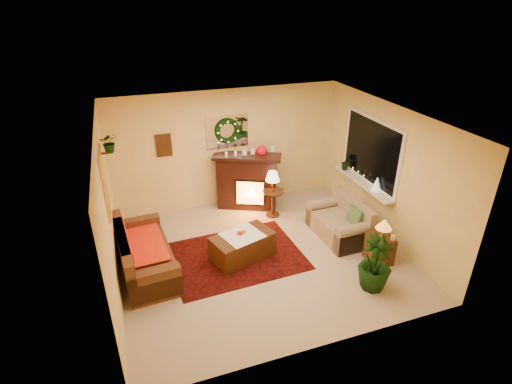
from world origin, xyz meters
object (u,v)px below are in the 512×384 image
object	(u,v)px
side_table_round	(273,202)
coffee_table	(242,247)
loveseat	(339,217)
end_table_square	(380,248)
fireplace	(247,184)
sofa	(145,249)

from	to	relation	value
side_table_round	coffee_table	size ratio (longest dim) A/B	0.54
loveseat	end_table_square	size ratio (longest dim) A/B	2.57
side_table_round	end_table_square	distance (m)	2.48
fireplace	loveseat	distance (m)	2.20
loveseat	fireplace	bearing A→B (deg)	125.22
side_table_round	end_table_square	size ratio (longest dim) A/B	1.16
sofa	fireplace	size ratio (longest dim) A/B	1.45
side_table_round	fireplace	bearing A→B (deg)	125.40
side_table_round	coffee_table	distance (m)	1.65
loveseat	side_table_round	size ratio (longest dim) A/B	2.21
fireplace	loveseat	xyz separation A→B (m)	(1.33, -1.75, -0.13)
fireplace	coffee_table	world-z (taller)	fireplace
end_table_square	coffee_table	size ratio (longest dim) A/B	0.46
sofa	side_table_round	bearing A→B (deg)	16.67
loveseat	coffee_table	xyz separation A→B (m)	(-2.00, -0.06, -0.21)
loveseat	end_table_square	xyz separation A→B (m)	(0.28, -0.98, -0.15)
coffee_table	end_table_square	bearing A→B (deg)	-39.51
fireplace	side_table_round	size ratio (longest dim) A/B	2.17
loveseat	coffee_table	distance (m)	2.02
side_table_round	sofa	bearing A→B (deg)	-159.08
side_table_round	end_table_square	bearing A→B (deg)	-60.89
fireplace	coffee_table	size ratio (longest dim) A/B	1.17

